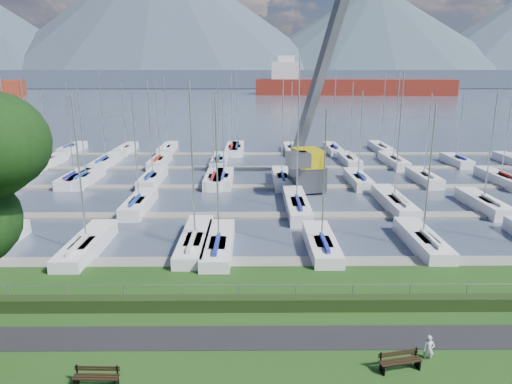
{
  "coord_description": "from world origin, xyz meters",
  "views": [
    {
      "loc": [
        -0.24,
        -21.67,
        12.03
      ],
      "look_at": [
        0.0,
        12.0,
        3.0
      ],
      "focal_mm": 32.0,
      "sensor_mm": 36.0,
      "label": 1
    }
  ],
  "objects_px": {
    "bench_right": "(400,361)",
    "person": "(429,346)",
    "bench_left": "(96,377)",
    "crane": "(311,136)"
  },
  "relations": [
    {
      "from": "person",
      "to": "crane",
      "type": "distance_m",
      "value": 30.69
    },
    {
      "from": "bench_right",
      "to": "person",
      "type": "bearing_deg",
      "value": 14.53
    },
    {
      "from": "person",
      "to": "crane",
      "type": "xyz_separation_m",
      "value": [
        -1.41,
        30.3,
        4.7
      ]
    },
    {
      "from": "bench_right",
      "to": "crane",
      "type": "relative_size",
      "value": 0.08
    },
    {
      "from": "bench_left",
      "to": "person",
      "type": "height_order",
      "value": "person"
    },
    {
      "from": "bench_left",
      "to": "person",
      "type": "xyz_separation_m",
      "value": [
        13.67,
        1.64,
        0.2
      ]
    },
    {
      "from": "bench_left",
      "to": "bench_right",
      "type": "xyz_separation_m",
      "value": [
        12.2,
        0.91,
        0.0
      ]
    },
    {
      "from": "bench_left",
      "to": "crane",
      "type": "xyz_separation_m",
      "value": [
        12.26,
        31.94,
        4.91
      ]
    },
    {
      "from": "bench_right",
      "to": "person",
      "type": "relative_size",
      "value": 1.48
    },
    {
      "from": "bench_right",
      "to": "person",
      "type": "distance_m",
      "value": 1.65
    }
  ]
}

